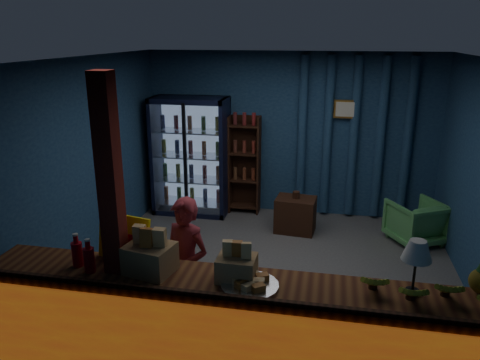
% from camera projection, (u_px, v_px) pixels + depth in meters
% --- Properties ---
extents(ground, '(4.60, 4.60, 0.00)m').
position_uv_depth(ground, '(269.00, 273.00, 5.82)').
color(ground, '#515154').
rests_on(ground, ground).
extents(room_walls, '(4.60, 4.60, 4.60)m').
position_uv_depth(room_walls, '(272.00, 151.00, 5.35)').
color(room_walls, navy).
rests_on(room_walls, ground).
extents(counter, '(4.40, 0.57, 0.99)m').
position_uv_depth(counter, '(239.00, 333.00, 3.89)').
color(counter, brown).
rests_on(counter, ground).
extents(support_post, '(0.16, 0.16, 2.60)m').
position_uv_depth(support_post, '(114.00, 232.00, 3.85)').
color(support_post, maroon).
rests_on(support_post, ground).
extents(beverage_cooler, '(1.20, 0.62, 1.90)m').
position_uv_depth(beverage_cooler, '(192.00, 156.00, 7.62)').
color(beverage_cooler, black).
rests_on(beverage_cooler, ground).
extents(bottle_shelf, '(0.50, 0.28, 1.60)m').
position_uv_depth(bottle_shelf, '(245.00, 165.00, 7.63)').
color(bottle_shelf, '#3B1D12').
rests_on(bottle_shelf, ground).
extents(curtain_folds, '(1.74, 0.14, 2.50)m').
position_uv_depth(curtain_folds, '(354.00, 138.00, 7.24)').
color(curtain_folds, navy).
rests_on(curtain_folds, room_walls).
extents(framed_picture, '(0.36, 0.04, 0.28)m').
position_uv_depth(framed_picture, '(346.00, 109.00, 7.09)').
color(framed_picture, '#C38930').
rests_on(framed_picture, room_walls).
extents(shopkeeper, '(0.59, 0.49, 1.39)m').
position_uv_depth(shopkeeper, '(186.00, 267.00, 4.53)').
color(shopkeeper, maroon).
rests_on(shopkeeper, ground).
extents(green_chair, '(0.91, 0.91, 0.62)m').
position_uv_depth(green_chair, '(416.00, 222.00, 6.60)').
color(green_chair, '#54A959').
rests_on(green_chair, ground).
extents(side_table, '(0.61, 0.47, 0.63)m').
position_uv_depth(side_table, '(295.00, 215.00, 6.98)').
color(side_table, '#3B1D12').
rests_on(side_table, ground).
extents(yellow_sign, '(0.52, 0.21, 0.41)m').
position_uv_depth(yellow_sign, '(124.00, 238.00, 4.07)').
color(yellow_sign, yellow).
rests_on(yellow_sign, counter).
extents(soda_bottles, '(0.40, 0.17, 0.30)m').
position_uv_depth(soda_bottles, '(92.00, 256.00, 3.93)').
color(soda_bottles, red).
rests_on(soda_bottles, counter).
extents(snack_box_left, '(0.43, 0.38, 0.40)m').
position_uv_depth(snack_box_left, '(150.00, 256.00, 3.88)').
color(snack_box_left, '#9F784D').
rests_on(snack_box_left, counter).
extents(snack_box_centre, '(0.31, 0.26, 0.33)m').
position_uv_depth(snack_box_centre, '(237.00, 266.00, 3.76)').
color(snack_box_centre, '#9F784D').
rests_on(snack_box_centre, counter).
extents(pastry_tray, '(0.46, 0.46, 0.08)m').
position_uv_depth(pastry_tray, '(250.00, 284.00, 3.67)').
color(pastry_tray, silver).
rests_on(pastry_tray, counter).
extents(banana_bunches, '(1.03, 0.30, 0.17)m').
position_uv_depth(banana_bunches, '(430.00, 290.00, 3.48)').
color(banana_bunches, gold).
rests_on(banana_bunches, counter).
extents(table_lamp, '(0.23, 0.23, 0.44)m').
position_uv_depth(table_lamp, '(417.00, 252.00, 3.49)').
color(table_lamp, black).
rests_on(table_lamp, counter).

